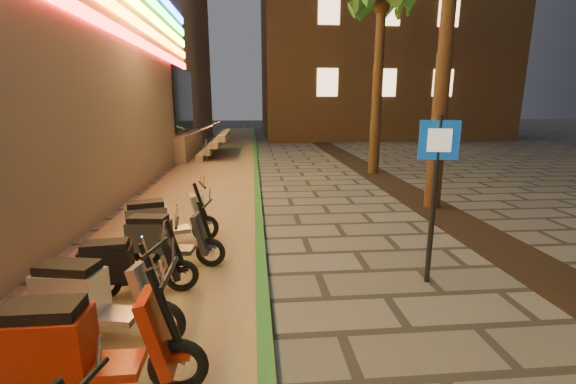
{
  "coord_description": "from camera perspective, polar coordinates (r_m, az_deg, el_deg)",
  "views": [
    {
      "loc": [
        -0.98,
        -2.3,
        2.64
      ],
      "look_at": [
        -0.43,
        3.93,
        1.2
      ],
      "focal_mm": 24.0,
      "sensor_mm": 36.0,
      "label": 1
    }
  ],
  "objects": [
    {
      "name": "scooter_9",
      "position": [
        7.53,
        -18.22,
        -4.06
      ],
      "size": [
        1.67,
        0.89,
        1.19
      ],
      "rotation": [
        0.0,
        0.0,
        0.3
      ],
      "color": "black",
      "rests_on": "ground"
    },
    {
      "name": "palm_d",
      "position": [
        15.37,
        13.69,
        25.08
      ],
      "size": [
        2.97,
        3.02,
        7.16
      ],
      "color": "#472D19",
      "rests_on": "ground"
    },
    {
      "name": "pedestrian_sign",
      "position": [
        5.88,
        21.04,
        2.04
      ],
      "size": [
        0.54,
        0.14,
        2.49
      ],
      "rotation": [
        0.0,
        0.0,
        -0.21
      ],
      "color": "black",
      "rests_on": "ground"
    },
    {
      "name": "scooter_7",
      "position": [
        5.82,
        -22.9,
        -9.98
      ],
      "size": [
        1.55,
        0.62,
        1.09
      ],
      "rotation": [
        0.0,
        0.0,
        0.14
      ],
      "color": "black",
      "rests_on": "ground"
    },
    {
      "name": "scooter_6",
      "position": [
        4.98,
        -26.93,
        -13.75
      ],
      "size": [
        1.7,
        0.77,
        1.2
      ],
      "rotation": [
        0.0,
        0.0,
        -0.2
      ],
      "color": "black",
      "rests_on": "ground"
    },
    {
      "name": "parking_strip",
      "position": [
        12.68,
        -12.31,
        0.7
      ],
      "size": [
        3.4,
        60.0,
        0.01
      ],
      "primitive_type": "cube",
      "color": "#8C7251",
      "rests_on": "ground"
    },
    {
      "name": "planting_strip",
      "position": [
        9.01,
        25.88,
        -5.34
      ],
      "size": [
        1.2,
        40.0,
        0.02
      ],
      "primitive_type": "cube",
      "color": "black",
      "rests_on": "ground"
    },
    {
      "name": "scooter_5",
      "position": [
        4.11,
        -28.64,
        -19.39
      ],
      "size": [
        1.78,
        0.63,
        1.26
      ],
      "rotation": [
        0.0,
        0.0,
        0.01
      ],
      "color": "black",
      "rests_on": "ground"
    },
    {
      "name": "green_curb",
      "position": [
        12.57,
        -4.61,
        1.06
      ],
      "size": [
        0.18,
        60.0,
        0.1
      ],
      "primitive_type": "cube",
      "color": "#266729",
      "rests_on": "ground"
    },
    {
      "name": "scooter_8",
      "position": [
        6.67,
        -17.85,
        -6.52
      ],
      "size": [
        1.6,
        0.62,
        1.12
      ],
      "rotation": [
        0.0,
        0.0,
        -0.12
      ],
      "color": "black",
      "rests_on": "ground"
    }
  ]
}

